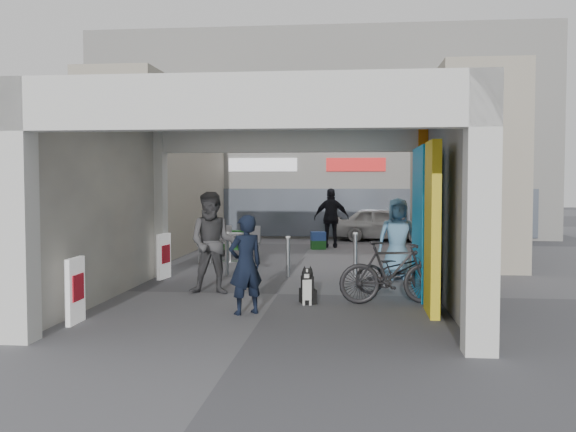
# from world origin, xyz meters

# --- Properties ---
(ground) EXTENTS (90.00, 90.00, 0.00)m
(ground) POSITION_xyz_m (0.00, 0.00, 0.00)
(ground) COLOR #5A5A5F
(ground) RESTS_ON ground
(arcade_canopy) EXTENTS (6.40, 6.45, 6.40)m
(arcade_canopy) POSITION_xyz_m (0.54, -0.82, 2.30)
(arcade_canopy) COLOR silver
(arcade_canopy) RESTS_ON ground
(far_building) EXTENTS (18.00, 4.08, 8.00)m
(far_building) POSITION_xyz_m (-0.00, 13.99, 3.99)
(far_building) COLOR white
(far_building) RESTS_ON ground
(plaza_bldg_left) EXTENTS (2.00, 9.00, 5.00)m
(plaza_bldg_left) POSITION_xyz_m (-4.50, 7.50, 2.50)
(plaza_bldg_left) COLOR #A39987
(plaza_bldg_left) RESTS_ON ground
(plaza_bldg_right) EXTENTS (2.00, 9.00, 5.00)m
(plaza_bldg_right) POSITION_xyz_m (4.50, 7.50, 2.50)
(plaza_bldg_right) COLOR #A39987
(plaza_bldg_right) RESTS_ON ground
(bollard_left) EXTENTS (0.09, 0.09, 0.98)m
(bollard_left) POSITION_xyz_m (-1.45, 2.30, 0.49)
(bollard_left) COLOR #919499
(bollard_left) RESTS_ON ground
(bollard_center) EXTENTS (0.09, 0.09, 0.90)m
(bollard_center) POSITION_xyz_m (-0.04, 2.23, 0.45)
(bollard_center) COLOR #919499
(bollard_center) RESTS_ON ground
(bollard_right) EXTENTS (0.09, 0.09, 0.99)m
(bollard_right) POSITION_xyz_m (1.48, 2.41, 0.49)
(bollard_right) COLOR #919499
(bollard_right) RESTS_ON ground
(advert_board_near) EXTENTS (0.10, 0.55, 1.00)m
(advert_board_near) POSITION_xyz_m (-2.75, -2.86, 0.51)
(advert_board_near) COLOR white
(advert_board_near) RESTS_ON ground
(advert_board_far) EXTENTS (0.17, 0.56, 1.00)m
(advert_board_far) POSITION_xyz_m (-2.75, 1.69, 0.51)
(advert_board_far) COLOR white
(advert_board_far) RESTS_ON ground
(cafe_set) EXTENTS (1.53, 1.24, 0.93)m
(cafe_set) POSITION_xyz_m (-1.99, 5.10, 0.33)
(cafe_set) COLOR #ADACB2
(cafe_set) RESTS_ON ground
(produce_stand) EXTENTS (1.10, 0.60, 0.72)m
(produce_stand) POSITION_xyz_m (-1.92, 6.30, 0.29)
(produce_stand) COLOR black
(produce_stand) RESTS_ON ground
(crate_stack) EXTENTS (0.52, 0.44, 0.56)m
(crate_stack) POSITION_xyz_m (0.31, 8.32, 0.28)
(crate_stack) COLOR #1D5E1A
(crate_stack) RESTS_ON ground
(border_collie) EXTENTS (0.25, 0.49, 0.68)m
(border_collie) POSITION_xyz_m (0.64, -0.94, 0.27)
(border_collie) COLOR black
(border_collie) RESTS_ON ground
(man_with_dog) EXTENTS (0.70, 0.66, 1.61)m
(man_with_dog) POSITION_xyz_m (-0.30, -1.91, 0.81)
(man_with_dog) COLOR black
(man_with_dog) RESTS_ON ground
(man_back_turned) EXTENTS (0.99, 0.79, 1.96)m
(man_back_turned) POSITION_xyz_m (-1.24, -0.09, 0.98)
(man_back_turned) COLOR #434245
(man_back_turned) RESTS_ON ground
(man_elderly) EXTENTS (0.91, 0.63, 1.79)m
(man_elderly) POSITION_xyz_m (2.40, 2.18, 0.90)
(man_elderly) COLOR #6196BD
(man_elderly) RESTS_ON ground
(man_crates) EXTENTS (1.16, 0.53, 1.94)m
(man_crates) POSITION_xyz_m (0.71, 8.89, 0.97)
(man_crates) COLOR black
(man_crates) RESTS_ON ground
(bicycle_front) EXTENTS (1.77, 0.99, 0.88)m
(bicycle_front) POSITION_xyz_m (2.29, 0.33, 0.44)
(bicycle_front) COLOR black
(bicycle_front) RESTS_ON ground
(bicycle_rear) EXTENTS (1.91, 0.78, 1.11)m
(bicycle_rear) POSITION_xyz_m (2.11, -0.78, 0.56)
(bicycle_rear) COLOR black
(bicycle_rear) RESTS_ON ground
(white_van) EXTENTS (3.78, 1.96, 1.23)m
(white_van) POSITION_xyz_m (2.54, 11.50, 0.62)
(white_van) COLOR silver
(white_van) RESTS_ON ground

